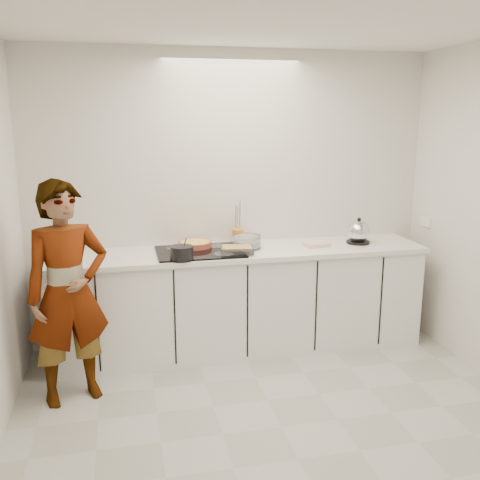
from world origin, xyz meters
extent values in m
cube|color=#B5B5B0|center=(0.00, 0.00, 0.00)|extent=(3.60, 3.20, 0.00)
cube|color=white|center=(0.00, 0.00, 2.60)|extent=(3.60, 3.20, 0.00)
cube|color=silver|center=(0.00, 1.60, 1.30)|extent=(3.60, 0.00, 2.60)
cube|color=silver|center=(0.00, -1.60, 1.30)|extent=(3.60, 0.00, 2.60)
cube|color=white|center=(1.79, 1.33, 1.07)|extent=(0.02, 0.15, 0.09)
cube|color=white|center=(0.00, 1.28, 0.43)|extent=(3.20, 0.58, 0.87)
cube|color=white|center=(0.00, 1.28, 0.89)|extent=(3.24, 0.64, 0.04)
cube|color=black|center=(-0.35, 1.26, 0.92)|extent=(0.72, 0.54, 0.01)
cylinder|color=#A34834|center=(-0.37, 1.41, 0.95)|extent=(0.36, 0.36, 0.05)
cylinder|color=yellow|center=(-0.37, 1.41, 0.97)|extent=(0.31, 0.31, 0.01)
cylinder|color=black|center=(-0.53, 1.04, 0.98)|extent=(0.24, 0.24, 0.10)
cylinder|color=silver|center=(-0.51, 1.06, 1.02)|extent=(0.05, 0.07, 0.16)
cube|color=silver|center=(-0.06, 1.14, 0.95)|extent=(0.29, 0.24, 0.05)
cube|color=#EEAA65|center=(-0.06, 1.14, 0.97)|extent=(0.26, 0.20, 0.02)
cylinder|color=silver|center=(0.07, 1.32, 0.97)|extent=(0.29, 0.29, 0.12)
cylinder|color=white|center=(0.07, 1.32, 0.95)|extent=(0.24, 0.24, 0.05)
cube|color=white|center=(0.69, 1.26, 0.93)|extent=(0.22, 0.17, 0.03)
cylinder|color=black|center=(1.09, 1.28, 0.92)|extent=(0.24, 0.24, 0.02)
sphere|color=silver|center=(1.09, 1.28, 1.02)|extent=(0.24, 0.24, 0.20)
sphere|color=black|center=(1.09, 1.28, 1.13)|extent=(0.04, 0.04, 0.03)
cylinder|color=orange|center=(0.03, 1.50, 0.98)|extent=(0.11, 0.11, 0.14)
imported|color=white|center=(-1.37, 0.71, 0.81)|extent=(0.69, 0.56, 1.61)
camera|label=1|loc=(-0.97, -3.06, 2.03)|focal=40.00mm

